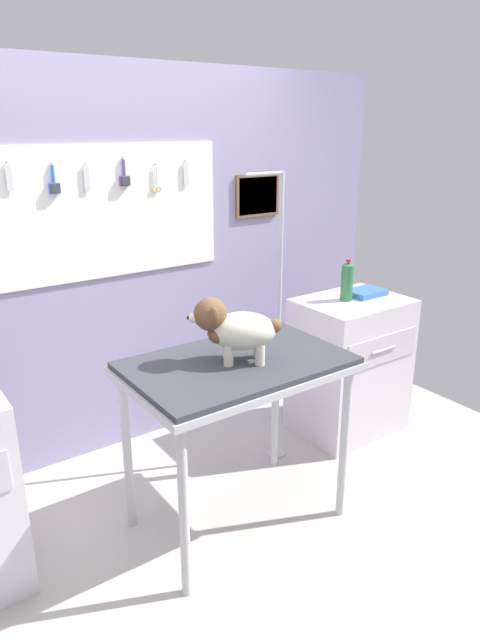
% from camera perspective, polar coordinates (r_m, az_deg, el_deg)
% --- Properties ---
extents(ground, '(4.40, 4.00, 0.04)m').
position_cam_1_polar(ground, '(2.97, 0.01, -22.49)').
color(ground, '#B0AAA1').
extents(rear_wall_panel, '(4.00, 0.11, 2.30)m').
position_cam_1_polar(rear_wall_panel, '(3.44, -12.47, 5.38)').
color(rear_wall_panel, '#8D84AB').
rests_on(rear_wall_panel, ground).
extents(grooming_table, '(1.06, 0.68, 0.90)m').
position_cam_1_polar(grooming_table, '(2.70, -0.29, -5.81)').
color(grooming_table, '#B7B7BC').
rests_on(grooming_table, ground).
extents(grooming_arm, '(0.30, 0.11, 1.73)m').
position_cam_1_polar(grooming_arm, '(3.27, 3.83, -1.41)').
color(grooming_arm, '#B7B7BC').
rests_on(grooming_arm, ground).
extents(dog, '(0.41, 0.33, 0.31)m').
position_cam_1_polar(dog, '(2.59, -0.67, -0.81)').
color(dog, beige).
rests_on(dog, grooming_table).
extents(cabinet_right, '(0.68, 0.54, 0.91)m').
position_cam_1_polar(cabinet_right, '(3.79, 11.00, -4.54)').
color(cabinet_right, silver).
rests_on(cabinet_right, ground).
extents(soda_bottle, '(0.08, 0.08, 0.26)m').
position_cam_1_polar(soda_bottle, '(3.59, 10.79, 3.87)').
color(soda_bottle, '#306F3E').
rests_on(soda_bottle, cabinet_right).
extents(supply_tray, '(0.24, 0.18, 0.04)m').
position_cam_1_polar(supply_tray, '(3.75, 12.60, 2.75)').
color(supply_tray, '#3A6CBC').
rests_on(supply_tray, cabinet_right).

